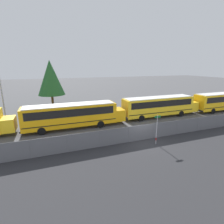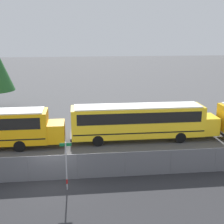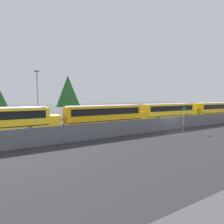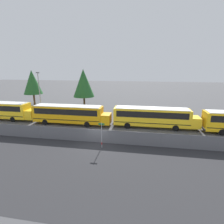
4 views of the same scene
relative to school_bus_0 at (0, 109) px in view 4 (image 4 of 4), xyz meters
name	(u,v)px [view 4 (image 4 of 4)]	position (x,y,z in m)	size (l,w,h in m)	color
ground_plane	(97,142)	(19.75, -6.91, -1.87)	(200.00, 200.00, 0.00)	#4C4C4F
road_strip	(81,169)	(19.75, -12.91, -1.86)	(99.55, 12.00, 0.01)	#2B2B2D
fence	(97,136)	(19.75, -6.91, -0.99)	(65.62, 0.07, 1.72)	#9EA0A5
school_bus_0	(0,109)	(0.00, 0.00, 0.00)	(12.97, 2.46, 3.15)	yellow
school_bus_1	(70,113)	(13.47, -0.51, 0.00)	(12.97, 2.46, 3.15)	orange
school_bus_2	(153,116)	(26.89, 0.00, 0.00)	(12.97, 2.46, 3.15)	yellow
street_sign	(102,135)	(20.65, -8.28, -0.24)	(0.70, 0.09, 3.07)	#B7B7BC
light_pole	(39,91)	(4.82, 5.23, 2.65)	(0.60, 0.24, 8.26)	gray
tree_0	(84,83)	(11.47, 12.90, 3.73)	(4.95, 4.95, 8.82)	#51381E
tree_1	(32,82)	(-1.55, 12.68, 3.77)	(4.45, 4.45, 8.55)	#51381E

